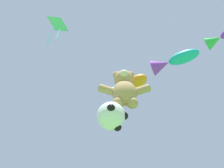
% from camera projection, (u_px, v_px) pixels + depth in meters
% --- Properties ---
extents(teddy_bear_kite, '(2.15, 0.95, 2.18)m').
position_uv_depth(teddy_bear_kite, '(124.00, 89.00, 10.11)').
color(teddy_bear_kite, tan).
extents(soccer_ball_kite, '(1.16, 1.15, 1.07)m').
position_uv_depth(soccer_ball_kite, '(111.00, 116.00, 9.12)').
color(soccer_ball_kite, white).
extents(fish_kite_tangerine, '(1.79, 1.65, 0.82)m').
position_uv_depth(fish_kite_tangerine, '(129.00, 87.00, 11.79)').
color(fish_kite_tangerine, orange).
extents(fish_kite_teal, '(2.32, 1.56, 0.77)m').
position_uv_depth(fish_kite_teal, '(172.00, 61.00, 11.66)').
color(fish_kite_teal, '#19ADB2').
extents(fish_kite_violet, '(1.86, 1.51, 0.64)m').
position_uv_depth(fish_kite_violet, '(223.00, 36.00, 11.25)').
color(fish_kite_violet, purple).
extents(diamond_kite, '(0.90, 0.74, 2.49)m').
position_uv_depth(diamond_kite, '(57.00, 25.00, 11.36)').
color(diamond_kite, green).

